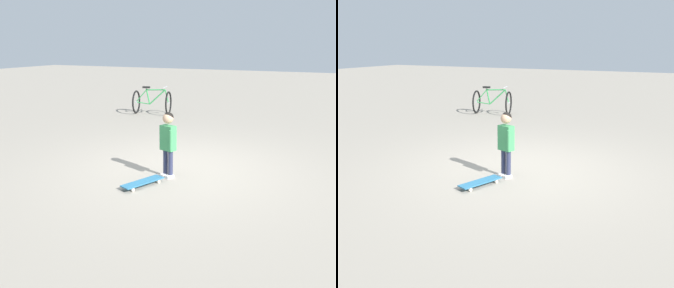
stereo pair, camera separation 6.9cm
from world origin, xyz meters
The scene contains 4 objects.
ground_plane centered at (0.00, 0.00, 0.00)m, with size 50.00×50.00×0.00m, color #9E9384.
child_person centered at (0.07, 0.50, 0.66)m, with size 0.31×0.31×1.06m.
skateboard centered at (0.24, 1.04, 0.06)m, with size 0.44×0.74×0.07m.
bicycle_near centered at (2.94, -4.43, 0.38)m, with size 1.19×0.92×0.85m.
Camera 1 is at (-2.43, 5.76, 2.09)m, focal length 40.57 mm.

